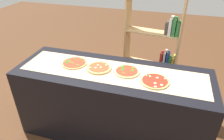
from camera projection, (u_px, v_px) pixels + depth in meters
The scene contains 8 objects.
ground_plane at pixel (112, 130), 2.76m from camera, with size 12.00×12.00×0.00m, color #4C2D19.
counter at pixel (112, 103), 2.52m from camera, with size 2.19×0.75×0.91m, color black.
parchment_paper at pixel (112, 71), 2.29m from camera, with size 2.05×0.48×0.00m, color tan.
pizza_spinach_0 at pixel (74, 63), 2.44m from camera, with size 0.29×0.29×0.02m.
pizza_mushroom_1 at pixel (99, 68), 2.33m from camera, with size 0.28×0.28×0.03m.
pizza_spinach_2 at pixel (127, 71), 2.27m from camera, with size 0.28×0.28×0.02m.
pizza_mushroom_3 at pixel (155, 81), 2.11m from camera, with size 0.30×0.30×0.02m.
bookshelf at pixel (157, 55), 3.07m from camera, with size 0.81×0.34×1.58m.
Camera 1 is at (0.56, -1.87, 2.10)m, focal length 33.16 mm.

